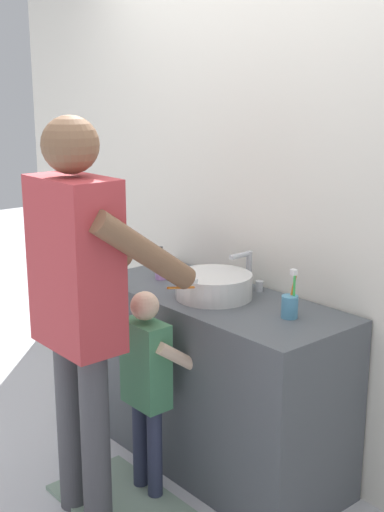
% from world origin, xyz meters
% --- Properties ---
extents(ground_plane, '(14.00, 14.00, 0.00)m').
position_xyz_m(ground_plane, '(0.00, 0.00, 0.00)').
color(ground_plane, silver).
extents(back_wall, '(4.40, 0.08, 2.70)m').
position_xyz_m(back_wall, '(0.00, 0.62, 1.35)').
color(back_wall, silver).
rests_on(back_wall, ground).
extents(vanity_cabinet, '(1.31, 0.54, 0.84)m').
position_xyz_m(vanity_cabinet, '(0.00, 0.30, 0.42)').
color(vanity_cabinet, '#4C5156').
rests_on(vanity_cabinet, ground).
extents(sink_basin, '(0.35, 0.35, 0.11)m').
position_xyz_m(sink_basin, '(0.00, 0.28, 0.90)').
color(sink_basin, silver).
rests_on(sink_basin, vanity_cabinet).
extents(faucet, '(0.18, 0.14, 0.18)m').
position_xyz_m(faucet, '(0.00, 0.49, 0.92)').
color(faucet, '#B7BABF').
rests_on(faucet, vanity_cabinet).
extents(toothbrush_cup, '(0.07, 0.07, 0.21)m').
position_xyz_m(toothbrush_cup, '(0.41, 0.34, 0.90)').
color(toothbrush_cup, '#4C8EB2').
rests_on(toothbrush_cup, vanity_cabinet).
extents(soap_bottle, '(0.06, 0.06, 0.16)m').
position_xyz_m(soap_bottle, '(-0.39, 0.28, 0.91)').
color(soap_bottle, '#B27FC6').
rests_on(soap_bottle, vanity_cabinet).
extents(bath_mat, '(0.64, 0.40, 0.02)m').
position_xyz_m(bath_mat, '(0.00, -0.25, 0.01)').
color(bath_mat, gray).
rests_on(bath_mat, ground).
extents(child_toddler, '(0.29, 0.29, 0.95)m').
position_xyz_m(child_toddler, '(0.00, -0.10, 0.57)').
color(child_toddler, '#2D334C').
rests_on(child_toddler, ground).
extents(adult_parent, '(0.52, 0.55, 1.68)m').
position_xyz_m(adult_parent, '(-0.04, -0.39, 1.01)').
color(adult_parent, '#47474C').
rests_on(adult_parent, ground).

